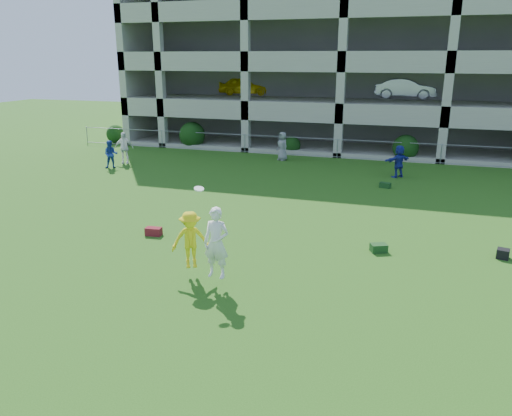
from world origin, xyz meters
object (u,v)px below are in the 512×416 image
(bystander_a, at_px, (111,154))
(crate_d, at_px, (503,254))
(parking_garage, at_px, (359,56))
(bystander_d, at_px, (399,161))
(bystander_c, at_px, (282,146))
(bystander_b, at_px, (124,148))
(frisbee_contest, at_px, (200,241))

(bystander_a, relative_size, crate_d, 4.43)
(parking_garage, bearing_deg, bystander_d, -73.43)
(bystander_d, xyz_separation_m, crate_d, (3.61, -10.26, -0.68))
(bystander_a, relative_size, bystander_d, 0.93)
(bystander_c, bearing_deg, bystander_b, -120.07)
(bystander_b, relative_size, bystander_d, 1.09)
(bystander_a, xyz_separation_m, bystander_d, (15.35, 2.64, 0.06))
(bystander_c, bearing_deg, bystander_a, -112.49)
(bystander_c, height_order, bystander_d, bystander_c)
(crate_d, relative_size, frisbee_contest, 0.15)
(bystander_a, distance_m, crate_d, 20.44)
(bystander_c, relative_size, frisbee_contest, 0.71)
(bystander_a, relative_size, parking_garage, 0.05)
(bystander_b, distance_m, bystander_d, 15.44)
(crate_d, bearing_deg, bystander_d, 109.38)
(bystander_b, bearing_deg, bystander_c, -1.56)
(bystander_c, relative_size, parking_garage, 0.06)
(frisbee_contest, relative_size, parking_garage, 0.08)
(bystander_b, height_order, bystander_d, bystander_b)
(bystander_a, distance_m, parking_garage, 19.99)
(frisbee_contest, bearing_deg, crate_d, 27.69)
(bystander_d, bearing_deg, bystander_b, -40.17)
(bystander_d, distance_m, frisbee_contest, 15.31)
(bystander_a, bearing_deg, crate_d, -47.21)
(bystander_d, distance_m, parking_garage, 14.34)
(bystander_b, height_order, crate_d, bystander_b)
(bystander_a, distance_m, bystander_b, 1.41)
(bystander_b, relative_size, bystander_c, 1.07)
(bystander_a, bearing_deg, parking_garage, 27.93)
(bystander_c, xyz_separation_m, bystander_d, (6.84, -2.44, -0.02))
(crate_d, bearing_deg, bystander_c, 129.45)
(bystander_b, relative_size, frisbee_contest, 0.76)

